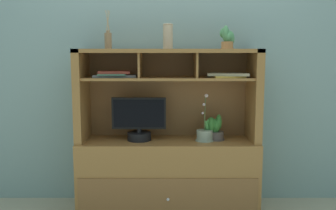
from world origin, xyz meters
The scene contains 11 objects.
floor_plane centered at (0.00, 0.00, -0.01)m, with size 6.00×6.00×0.02m, color #A59E85.
back_wall centered at (0.00, 0.25, 1.40)m, with size 6.00×0.02×2.80m, color #7B9998.
media_console centered at (0.00, 0.01, 0.43)m, with size 1.44×0.47×1.33m.
tv_monitor centered at (-0.23, -0.01, 0.74)m, with size 0.44×0.19×0.35m.
potted_orchid centered at (0.30, -0.03, 0.65)m, with size 0.15×0.15×0.38m.
potted_fern centered at (0.38, 0.01, 0.69)m, with size 0.15×0.15×0.21m.
magazine_stack_left centered at (-0.42, -0.02, 1.13)m, with size 0.35×0.23×0.05m.
magazine_stack_centre centered at (0.47, -0.05, 1.12)m, with size 0.33×0.23×0.04m.
diffuser_bottle centered at (-0.47, -0.02, 1.39)m, with size 0.06×0.06×0.30m.
potted_succulent centered at (0.47, 0.01, 1.41)m, with size 0.11×0.11×0.18m.
ceramic_vase centered at (0.00, -0.01, 1.43)m, with size 0.08×0.08×0.20m.
Camera 1 is at (0.00, -2.89, 1.27)m, focal length 38.73 mm.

